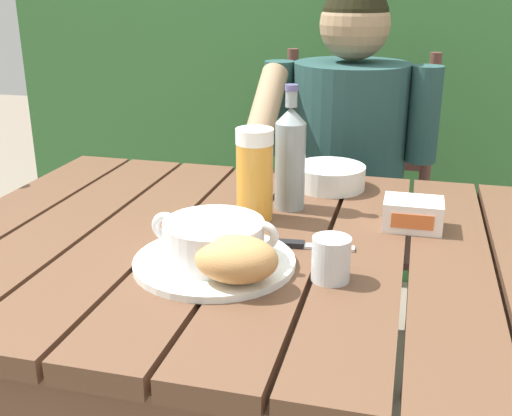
% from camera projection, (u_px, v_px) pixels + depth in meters
% --- Properties ---
extents(dining_table, '(1.30, 0.89, 0.75)m').
position_uv_depth(dining_table, '(283.00, 288.00, 1.17)').
color(dining_table, brown).
rests_on(dining_table, ground_plane).
extents(hedge_backdrop, '(2.93, 0.87, 1.96)m').
position_uv_depth(hedge_backdrop, '(385.00, 53.00, 2.66)').
color(hedge_backdrop, '#387039').
rests_on(hedge_backdrop, ground_plane).
extents(chair_near_diner, '(0.48, 0.43, 0.98)m').
position_uv_depth(chair_near_diner, '(350.00, 217.00, 2.02)').
color(chair_near_diner, '#52302A').
rests_on(chair_near_diner, ground_plane).
extents(person_eating, '(0.48, 0.47, 1.19)m').
position_uv_depth(person_eating, '(345.00, 165.00, 1.76)').
color(person_eating, '#234441').
rests_on(person_eating, ground_plane).
extents(serving_plate, '(0.27, 0.27, 0.01)m').
position_uv_depth(serving_plate, '(214.00, 262.00, 1.04)').
color(serving_plate, white).
rests_on(serving_plate, dining_table).
extents(soup_bowl, '(0.22, 0.17, 0.07)m').
position_uv_depth(soup_bowl, '(214.00, 239.00, 1.03)').
color(soup_bowl, white).
rests_on(soup_bowl, serving_plate).
extents(bread_roll, '(0.14, 0.10, 0.07)m').
position_uv_depth(bread_roll, '(236.00, 259.00, 0.95)').
color(bread_roll, tan).
rests_on(bread_roll, serving_plate).
extents(beer_glass, '(0.07, 0.07, 0.18)m').
position_uv_depth(beer_glass, '(255.00, 174.00, 1.22)').
color(beer_glass, gold).
rests_on(beer_glass, dining_table).
extents(beer_bottle, '(0.06, 0.06, 0.26)m').
position_uv_depth(beer_bottle, '(290.00, 157.00, 1.27)').
color(beer_bottle, gray).
rests_on(beer_bottle, dining_table).
extents(water_glass_small, '(0.06, 0.06, 0.07)m').
position_uv_depth(water_glass_small, '(331.00, 259.00, 0.98)').
color(water_glass_small, silver).
rests_on(water_glass_small, dining_table).
extents(butter_tub, '(0.11, 0.08, 0.06)m').
position_uv_depth(butter_tub, '(413.00, 214.00, 1.19)').
color(butter_tub, white).
rests_on(butter_tub, dining_table).
extents(table_knife, '(0.15, 0.03, 0.01)m').
position_uv_depth(table_knife, '(303.00, 245.00, 1.11)').
color(table_knife, silver).
rests_on(table_knife, dining_table).
extents(diner_bowl, '(0.16, 0.16, 0.05)m').
position_uv_depth(diner_bowl, '(330.00, 177.00, 1.42)').
color(diner_bowl, white).
rests_on(diner_bowl, dining_table).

